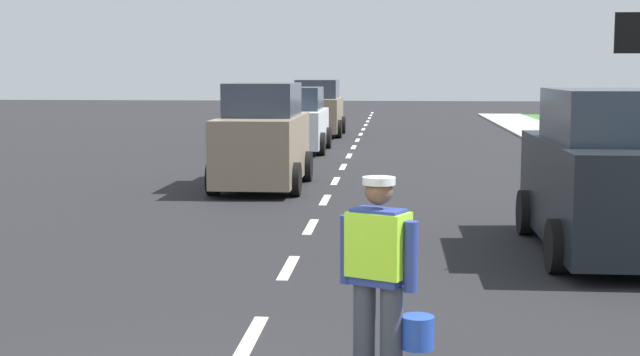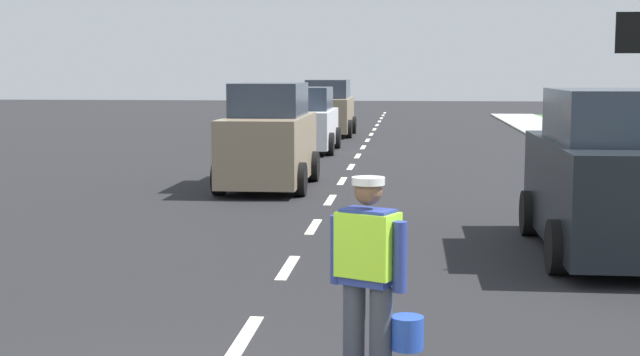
# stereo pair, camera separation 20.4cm
# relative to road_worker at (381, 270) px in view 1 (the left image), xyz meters

# --- Properties ---
(ground_plane) EXTENTS (96.00, 96.00, 0.00)m
(ground_plane) POSITION_rel_road_worker_xyz_m (-1.23, 19.45, -0.93)
(ground_plane) COLOR black
(lane_center_line) EXTENTS (0.14, 46.40, 0.01)m
(lane_center_line) POSITION_rel_road_worker_xyz_m (-1.23, 23.65, -0.93)
(lane_center_line) COLOR silver
(lane_center_line) RESTS_ON ground
(road_worker) EXTENTS (0.75, 0.45, 1.67)m
(road_worker) POSITION_rel_road_worker_xyz_m (0.00, 0.00, 0.00)
(road_worker) COLOR #383D4C
(road_worker) RESTS_ON ground
(car_oncoming_lead) EXTENTS (1.86, 3.98, 2.23)m
(car_oncoming_lead) POSITION_rel_road_worker_xyz_m (-2.70, 11.92, 0.10)
(car_oncoming_lead) COLOR gray
(car_oncoming_lead) RESTS_ON ground
(car_oncoming_second) EXTENTS (2.04, 4.00, 1.98)m
(car_oncoming_second) POSITION_rel_road_worker_xyz_m (-2.97, 20.56, -0.01)
(car_oncoming_second) COLOR silver
(car_oncoming_second) RESTS_ON ground
(car_parked_curbside) EXTENTS (1.97, 4.29, 2.24)m
(car_parked_curbside) POSITION_rel_road_worker_xyz_m (2.98, 5.45, 0.11)
(car_parked_curbside) COLOR black
(car_parked_curbside) RESTS_ON ground
(car_oncoming_third) EXTENTS (2.02, 4.04, 2.14)m
(car_oncoming_third) POSITION_rel_road_worker_xyz_m (-2.88, 27.46, 0.06)
(car_oncoming_third) COLOR gray
(car_oncoming_third) RESTS_ON ground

